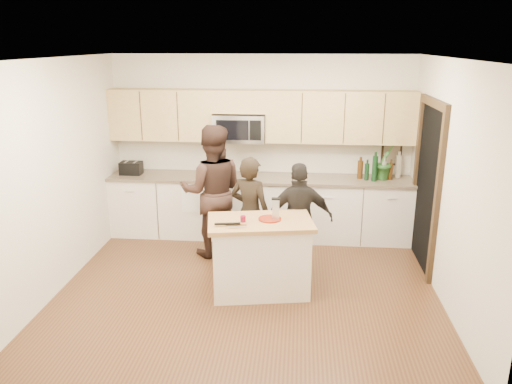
# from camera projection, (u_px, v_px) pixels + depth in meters

# --- Properties ---
(floor) EXTENTS (4.50, 4.50, 0.00)m
(floor) POSITION_uv_depth(u_px,v_px,m) (248.00, 287.00, 6.09)
(floor) COLOR #53351C
(floor) RESTS_ON ground
(room_shell) EXTENTS (4.52, 4.02, 2.71)m
(room_shell) POSITION_uv_depth(u_px,v_px,m) (248.00, 148.00, 5.58)
(room_shell) COLOR beige
(room_shell) RESTS_ON ground
(back_cabinetry) EXTENTS (4.50, 0.66, 0.94)m
(back_cabinetry) POSITION_uv_depth(u_px,v_px,m) (260.00, 207.00, 7.56)
(back_cabinetry) COLOR silver
(back_cabinetry) RESTS_ON ground
(upper_cabinetry) EXTENTS (4.50, 0.33, 0.75)m
(upper_cabinetry) POSITION_uv_depth(u_px,v_px,m) (263.00, 115.00, 7.30)
(upper_cabinetry) COLOR tan
(upper_cabinetry) RESTS_ON ground
(microwave) EXTENTS (0.76, 0.41, 0.40)m
(microwave) POSITION_uv_depth(u_px,v_px,m) (240.00, 128.00, 7.35)
(microwave) COLOR silver
(microwave) RESTS_ON ground
(doorway) EXTENTS (0.06, 1.25, 2.20)m
(doorway) POSITION_uv_depth(u_px,v_px,m) (427.00, 180.00, 6.42)
(doorway) COLOR black
(doorway) RESTS_ON ground
(framed_picture) EXTENTS (0.30, 0.03, 0.38)m
(framed_picture) POSITION_uv_depth(u_px,v_px,m) (392.00, 153.00, 7.44)
(framed_picture) COLOR black
(framed_picture) RESTS_ON ground
(dish_towel) EXTENTS (0.34, 0.60, 0.48)m
(dish_towel) POSITION_uv_depth(u_px,v_px,m) (195.00, 188.00, 7.37)
(dish_towel) COLOR white
(dish_towel) RESTS_ON ground
(island) EXTENTS (1.30, 0.90, 0.90)m
(island) POSITION_uv_depth(u_px,v_px,m) (260.00, 256.00, 5.86)
(island) COLOR silver
(island) RESTS_ON ground
(red_plate) EXTENTS (0.27, 0.27, 0.02)m
(red_plate) POSITION_uv_depth(u_px,v_px,m) (270.00, 219.00, 5.76)
(red_plate) COLOR maroon
(red_plate) RESTS_ON island
(box_grater) EXTENTS (0.10, 0.06, 0.25)m
(box_grater) POSITION_uv_depth(u_px,v_px,m) (276.00, 208.00, 5.71)
(box_grater) COLOR silver
(box_grater) RESTS_ON red_plate
(drink_glass) EXTENTS (0.06, 0.06, 0.09)m
(drink_glass) POSITION_uv_depth(u_px,v_px,m) (243.00, 220.00, 5.63)
(drink_glass) COLOR maroon
(drink_glass) RESTS_ON island
(cutting_board) EXTENTS (0.26, 0.20, 0.02)m
(cutting_board) POSITION_uv_depth(u_px,v_px,m) (236.00, 222.00, 5.65)
(cutting_board) COLOR #AD7C48
(cutting_board) RESTS_ON island
(tongs) EXTENTS (0.29, 0.08, 0.02)m
(tongs) POSITION_uv_depth(u_px,v_px,m) (227.00, 224.00, 5.55)
(tongs) COLOR black
(tongs) RESTS_ON cutting_board
(knife) EXTENTS (0.21, 0.06, 0.01)m
(knife) POSITION_uv_depth(u_px,v_px,m) (237.00, 226.00, 5.49)
(knife) COLOR silver
(knife) RESTS_ON cutting_board
(toaster) EXTENTS (0.32, 0.21, 0.19)m
(toaster) POSITION_uv_depth(u_px,v_px,m) (131.00, 168.00, 7.54)
(toaster) COLOR black
(toaster) RESTS_ON back_cabinetry
(bottle_cluster) EXTENTS (0.65, 0.31, 0.43)m
(bottle_cluster) POSITION_uv_depth(u_px,v_px,m) (381.00, 167.00, 7.25)
(bottle_cluster) COLOR black
(bottle_cluster) RESTS_ON back_cabinetry
(orchid) EXTENTS (0.37, 0.36, 0.52)m
(orchid) POSITION_uv_depth(u_px,v_px,m) (385.00, 162.00, 7.22)
(orchid) COLOR #2D6628
(orchid) RESTS_ON back_cabinetry
(woman_left) EXTENTS (0.64, 0.54, 1.50)m
(woman_left) POSITION_uv_depth(u_px,v_px,m) (250.00, 213.00, 6.43)
(woman_left) COLOR black
(woman_left) RESTS_ON ground
(woman_center) EXTENTS (0.98, 0.81, 1.83)m
(woman_center) POSITION_uv_depth(u_px,v_px,m) (212.00, 191.00, 6.79)
(woman_center) COLOR black
(woman_center) RESTS_ON ground
(woman_right) EXTENTS (0.89, 0.47, 1.46)m
(woman_right) POSITION_uv_depth(u_px,v_px,m) (299.00, 219.00, 6.27)
(woman_right) COLOR black
(woman_right) RESTS_ON ground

